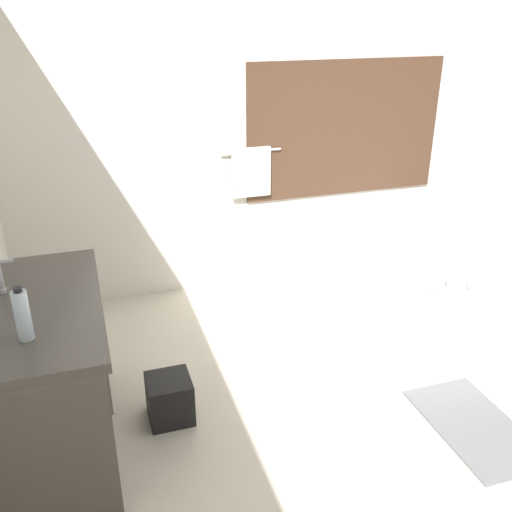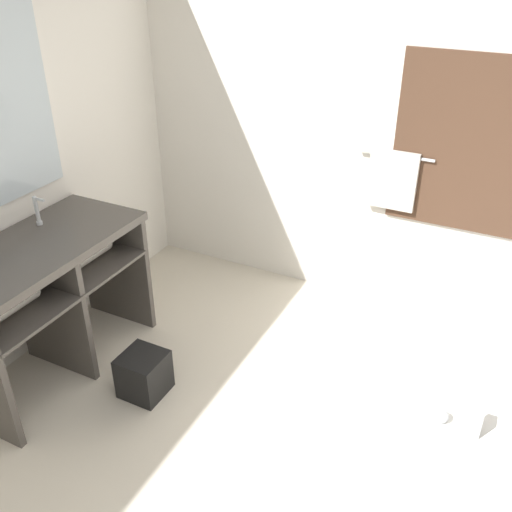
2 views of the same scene
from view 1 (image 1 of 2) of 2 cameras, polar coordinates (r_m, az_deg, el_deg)
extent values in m
plane|color=beige|center=(3.45, 15.91, -17.34)|extent=(16.00, 16.00, 0.00)
cube|color=white|center=(4.68, 2.80, 13.28)|extent=(7.40, 0.06, 2.70)
cube|color=#4C3323|center=(4.86, 8.92, 12.43)|extent=(1.70, 0.02, 1.10)
cylinder|color=silver|center=(4.56, -0.54, 10.45)|extent=(0.50, 0.02, 0.02)
cube|color=beige|center=(4.60, -0.49, 8.36)|extent=(0.32, 0.04, 0.40)
cube|color=#4C4742|center=(3.00, -20.98, -4.95)|extent=(0.61, 1.23, 0.05)
cube|color=#4C4742|center=(3.12, -20.30, -8.95)|extent=(0.58, 1.17, 0.02)
cylinder|color=white|center=(3.18, -20.78, -4.04)|extent=(0.37, 0.37, 0.13)
cube|color=#4C4742|center=(2.76, -19.89, -18.95)|extent=(0.56, 0.04, 0.83)
cube|color=#4C4742|center=(3.22, -19.80, -11.83)|extent=(0.56, 0.04, 0.83)
cube|color=#4C4742|center=(3.73, -19.74, -6.58)|extent=(0.56, 0.04, 0.83)
cylinder|color=beige|center=(2.82, -19.68, -10.89)|extent=(0.13, 0.34, 0.13)
cylinder|color=beige|center=(3.35, -19.63, -4.98)|extent=(0.13, 0.34, 0.13)
cylinder|color=silver|center=(3.17, -23.97, -3.18)|extent=(0.04, 0.04, 0.02)
cylinder|color=silver|center=(3.13, -24.25, -1.71)|extent=(0.02, 0.02, 0.16)
cube|color=silver|center=(3.10, -23.74, -0.45)|extent=(0.07, 0.01, 0.01)
cube|color=white|center=(4.47, 12.92, -2.37)|extent=(0.98, 1.72, 0.57)
ellipsoid|color=white|center=(4.41, 13.07, -0.82)|extent=(0.70, 1.24, 0.30)
cube|color=silver|center=(3.76, 19.12, -2.59)|extent=(0.04, 0.07, 0.12)
sphere|color=silver|center=(3.70, 17.29, -3.33)|extent=(0.06, 0.06, 0.06)
sphere|color=silver|center=(3.85, 20.74, -2.67)|extent=(0.06, 0.06, 0.06)
cylinder|color=silver|center=(2.66, -22.32, -5.53)|extent=(0.07, 0.07, 0.23)
cylinder|color=black|center=(2.61, -22.75, -3.13)|extent=(0.04, 0.04, 0.02)
cube|color=black|center=(3.43, -8.63, -13.93)|extent=(0.25, 0.25, 0.27)
cube|color=slate|center=(3.64, 20.97, -15.54)|extent=(0.46, 0.79, 0.02)
camera|label=2|loc=(2.20, 58.02, 18.17)|focal=40.00mm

